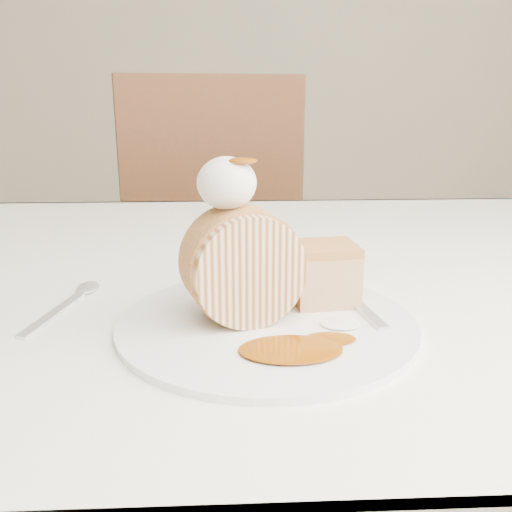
{
  "coord_description": "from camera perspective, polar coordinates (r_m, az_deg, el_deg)",
  "views": [
    {
      "loc": [
        -0.01,
        -0.51,
        0.98
      ],
      "look_at": [
        0.01,
        0.01,
        0.82
      ],
      "focal_mm": 40.0,
      "sensor_mm": 36.0,
      "label": 1
    }
  ],
  "objects": [
    {
      "name": "caramel_drizzle",
      "position": [
        0.52,
        -1.36,
        10.18
      ],
      "size": [
        0.03,
        0.02,
        0.01
      ],
      "primitive_type": "ellipsoid",
      "color": "#7B3B05",
      "rests_on": "whipped_cream"
    },
    {
      "name": "fork",
      "position": [
        0.6,
        10.15,
        -4.85
      ],
      "size": [
        0.05,
        0.17,
        0.0
      ],
      "primitive_type": "cube",
      "rotation": [
        0.0,
        0.0,
        0.18
      ],
      "color": "silver",
      "rests_on": "plate"
    },
    {
      "name": "caramel_pool",
      "position": [
        0.49,
        3.48,
        -9.28
      ],
      "size": [
        0.1,
        0.07,
        0.0
      ],
      "primitive_type": null,
      "rotation": [
        0.0,
        0.0,
        0.11
      ],
      "color": "#7B3B05",
      "rests_on": "plate"
    },
    {
      "name": "table",
      "position": [
        0.77,
        -1.56,
        -7.41
      ],
      "size": [
        1.4,
        0.9,
        0.75
      ],
      "color": "white",
      "rests_on": "ground"
    },
    {
      "name": "spoon",
      "position": [
        0.62,
        -19.61,
        -5.5
      ],
      "size": [
        0.05,
        0.15,
        0.0
      ],
      "primitive_type": "cube",
      "rotation": [
        0.0,
        0.0,
        -0.23
      ],
      "color": "silver",
      "rests_on": "table"
    },
    {
      "name": "roulade_slice",
      "position": [
        0.54,
        -1.28,
        -1.03
      ],
      "size": [
        0.12,
        0.09,
        0.11
      ],
      "primitive_type": "cylinder",
      "rotation": [
        1.57,
        0.0,
        0.29
      ],
      "color": "beige",
      "rests_on": "plate"
    },
    {
      "name": "chair_far",
      "position": [
        1.63,
        -5.02,
        2.28
      ],
      "size": [
        0.58,
        0.58,
        1.01
      ],
      "rotation": [
        0.0,
        0.0,
        3.39
      ],
      "color": "brown",
      "rests_on": "ground"
    },
    {
      "name": "cake_chunk",
      "position": [
        0.6,
        6.83,
        -2.11
      ],
      "size": [
        0.07,
        0.07,
        0.05
      ],
      "primitive_type": "cube",
      "rotation": [
        0.0,
        0.0,
        0.11
      ],
      "color": "#C7854B",
      "rests_on": "plate"
    },
    {
      "name": "plate",
      "position": [
        0.56,
        1.08,
        -6.79
      ],
      "size": [
        0.32,
        0.32,
        0.01
      ],
      "primitive_type": "cylinder",
      "rotation": [
        0.0,
        0.0,
        0.11
      ],
      "color": "white",
      "rests_on": "table"
    },
    {
      "name": "whipped_cream",
      "position": [
        0.53,
        -2.95,
        7.3
      ],
      "size": [
        0.06,
        0.06,
        0.05
      ],
      "primitive_type": "ellipsoid",
      "color": "white",
      "rests_on": "roulade_slice"
    }
  ]
}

